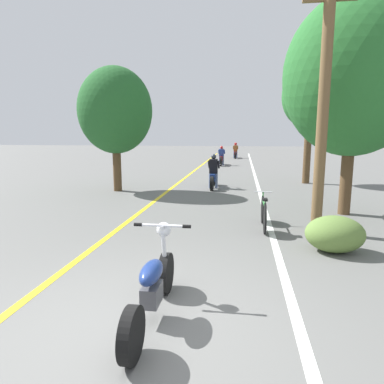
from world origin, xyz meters
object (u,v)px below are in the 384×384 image
(roadside_tree_left, at_px, (115,111))
(motorcycle_rider_far, at_px, (235,152))
(motorcycle_rider_lead, at_px, (213,175))
(utility_pole, at_px, (324,103))
(roadside_tree_right_near, at_px, (354,76))
(motorcycle_foreground, at_px, (153,285))
(motorcycle_rider_mid, at_px, (221,158))
(bicycle_parked, at_px, (264,213))
(roadside_tree_right_far, at_px, (310,97))

(roadside_tree_left, xyz_separation_m, motorcycle_rider_far, (4.22, 19.21, -2.54))
(roadside_tree_left, height_order, motorcycle_rider_lead, roadside_tree_left)
(utility_pole, relative_size, motorcycle_rider_lead, 2.78)
(roadside_tree_right_near, relative_size, roadside_tree_left, 1.23)
(motorcycle_foreground, relative_size, motorcycle_rider_lead, 1.05)
(roadside_tree_right_near, distance_m, motorcycle_rider_mid, 15.57)
(motorcycle_foreground, bearing_deg, motorcycle_rider_mid, 91.20)
(roadside_tree_left, distance_m, motorcycle_rider_lead, 4.67)
(motorcycle_rider_lead, bearing_deg, motorcycle_foreground, -89.26)
(motorcycle_rider_lead, xyz_separation_m, bicycle_parked, (1.70, -5.98, -0.15))
(roadside_tree_right_near, xyz_separation_m, motorcycle_rider_far, (-3.50, 22.10, -3.18))
(motorcycle_rider_lead, bearing_deg, roadside_tree_right_near, -45.93)
(utility_pole, xyz_separation_m, motorcycle_rider_mid, (-3.18, 16.61, -2.36))
(roadside_tree_right_far, bearing_deg, motorcycle_rider_far, 102.48)
(roadside_tree_right_far, distance_m, motorcycle_rider_far, 16.65)
(roadside_tree_right_far, distance_m, motorcycle_rider_mid, 10.07)
(motorcycle_rider_lead, distance_m, motorcycle_rider_far, 17.94)
(roadside_tree_left, height_order, motorcycle_rider_far, roadside_tree_left)
(motorcycle_rider_mid, relative_size, motorcycle_rider_far, 0.98)
(motorcycle_rider_mid, bearing_deg, utility_pole, -79.17)
(utility_pole, height_order, roadside_tree_right_near, roadside_tree_right_near)
(motorcycle_rider_mid, bearing_deg, roadside_tree_right_far, -62.67)
(utility_pole, relative_size, roadside_tree_right_near, 0.95)
(motorcycle_rider_far, relative_size, bicycle_parked, 1.26)
(motorcycle_rider_far, xyz_separation_m, bicycle_parked, (1.17, -23.91, -0.17))
(roadside_tree_right_far, xyz_separation_m, bicycle_parked, (-2.36, -7.97, -3.45))
(roadside_tree_right_far, relative_size, roadside_tree_left, 1.11)
(roadside_tree_right_far, relative_size, motorcycle_foreground, 2.51)
(roadside_tree_right_far, xyz_separation_m, motorcycle_foreground, (-3.93, -12.31, -3.40))
(roadside_tree_left, height_order, motorcycle_foreground, roadside_tree_left)
(roadside_tree_left, xyz_separation_m, bicycle_parked, (5.39, -4.70, -2.72))
(roadside_tree_right_near, bearing_deg, motorcycle_rider_mid, 106.54)
(roadside_tree_left, relative_size, bicycle_parked, 2.83)
(roadside_tree_right_far, bearing_deg, bicycle_parked, -106.51)
(motorcycle_rider_mid, bearing_deg, motorcycle_rider_far, 83.61)
(roadside_tree_left, bearing_deg, roadside_tree_right_near, -20.48)
(roadside_tree_right_near, relative_size, motorcycle_foreground, 2.78)
(utility_pole, relative_size, motorcycle_foreground, 2.65)
(motorcycle_foreground, height_order, motorcycle_rider_lead, motorcycle_rider_lead)
(utility_pole, distance_m, roadside_tree_right_far, 8.30)
(motorcycle_rider_lead, height_order, motorcycle_rider_mid, motorcycle_rider_lead)
(roadside_tree_right_near, xyz_separation_m, bicycle_parked, (-2.33, -1.81, -3.35))
(utility_pole, xyz_separation_m, bicycle_parked, (-1.17, 0.19, -2.50))
(motorcycle_rider_lead, height_order, bicycle_parked, motorcycle_rider_lead)
(motorcycle_foreground, relative_size, motorcycle_rider_mid, 1.02)
(utility_pole, bearing_deg, motorcycle_rider_lead, 114.99)
(bicycle_parked, bearing_deg, motorcycle_rider_lead, 105.90)
(motorcycle_foreground, distance_m, bicycle_parked, 4.61)
(bicycle_parked, bearing_deg, motorcycle_rider_mid, 96.97)
(roadside_tree_left, bearing_deg, utility_pole, -36.68)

